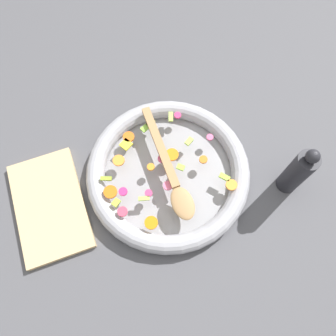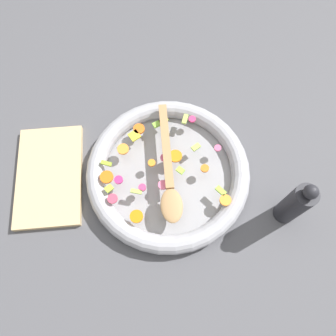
{
  "view_description": "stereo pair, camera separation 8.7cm",
  "coord_description": "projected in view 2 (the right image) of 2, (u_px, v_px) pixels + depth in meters",
  "views": [
    {
      "loc": [
        -0.31,
        0.11,
        0.85
      ],
      "look_at": [
        0.0,
        0.0,
        0.05
      ],
      "focal_mm": 35.0,
      "sensor_mm": 36.0,
      "label": 1
    },
    {
      "loc": [
        -0.33,
        0.03,
        0.85
      ],
      "look_at": [
        0.0,
        0.0,
        0.05
      ],
      "focal_mm": 35.0,
      "sensor_mm": 36.0,
      "label": 2
    }
  ],
  "objects": [
    {
      "name": "ground_plane",
      "position": [
        168.0,
        175.0,
        0.91
      ],
      "size": [
        4.0,
        4.0,
        0.0
      ],
      "primitive_type": "plane",
      "color": "#4C4C51"
    },
    {
      "name": "skillet",
      "position": [
        168.0,
        172.0,
        0.89
      ],
      "size": [
        0.45,
        0.45,
        0.05
      ],
      "color": "gray",
      "rests_on": "ground_plane"
    },
    {
      "name": "chopped_vegetables",
      "position": [
        155.0,
        166.0,
        0.87
      ],
      "size": [
        0.31,
        0.34,
        0.01
      ],
      "color": "orange",
      "rests_on": "skillet"
    },
    {
      "name": "wooden_spoon",
      "position": [
        169.0,
        173.0,
        0.85
      ],
      "size": [
        0.34,
        0.06,
        0.01
      ],
      "color": "#A87F51",
      "rests_on": "chopped_vegetables"
    },
    {
      "name": "pepper_mill",
      "position": [
        295.0,
        204.0,
        0.79
      ],
      "size": [
        0.05,
        0.05,
        0.2
      ],
      "color": "#232328",
      "rests_on": "ground_plane"
    },
    {
      "name": "cutting_board",
      "position": [
        50.0,
        176.0,
        0.9
      ],
      "size": [
        0.29,
        0.18,
        0.02
      ],
      "color": "tan",
      "rests_on": "ground_plane"
    }
  ]
}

